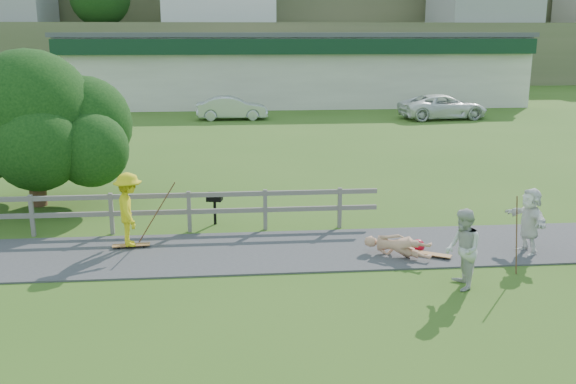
# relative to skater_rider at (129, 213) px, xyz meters

# --- Properties ---
(ground) EXTENTS (260.00, 260.00, 0.00)m
(ground) POSITION_rel_skater_rider_xyz_m (3.35, -2.05, -0.90)
(ground) COLOR #39631C
(ground) RESTS_ON ground
(path) EXTENTS (34.00, 3.00, 0.04)m
(path) POSITION_rel_skater_rider_xyz_m (3.35, -0.55, -0.88)
(path) COLOR #363638
(path) RESTS_ON ground
(fence) EXTENTS (15.05, 0.10, 1.10)m
(fence) POSITION_rel_skater_rider_xyz_m (-1.27, 1.25, -0.17)
(fence) COLOR #656159
(fence) RESTS_ON ground
(strip_mall) EXTENTS (32.50, 10.75, 5.10)m
(strip_mall) POSITION_rel_skater_rider_xyz_m (7.35, 32.89, 1.68)
(strip_mall) COLOR beige
(strip_mall) RESTS_ON ground
(skater_rider) EXTENTS (0.91, 1.28, 1.79)m
(skater_rider) POSITION_rel_skater_rider_xyz_m (0.00, 0.00, 0.00)
(skater_rider) COLOR yellow
(skater_rider) RESTS_ON ground
(skater_fallen) EXTENTS (1.22, 1.51, 0.58)m
(skater_fallen) POSITION_rel_skater_rider_xyz_m (6.28, -1.23, -0.61)
(skater_fallen) COLOR tan
(skater_fallen) RESTS_ON ground
(spectator_a) EXTENTS (0.71, 0.87, 1.68)m
(spectator_a) POSITION_rel_skater_rider_xyz_m (7.11, -3.15, -0.06)
(spectator_a) COLOR beige
(spectator_a) RESTS_ON ground
(spectator_d) EXTENTS (0.69, 1.54, 1.60)m
(spectator_d) POSITION_rel_skater_rider_xyz_m (9.44, -1.21, -0.10)
(spectator_d) COLOR white
(spectator_d) RESTS_ON ground
(car_silver) EXTENTS (4.26, 1.55, 1.39)m
(car_silver) POSITION_rel_skater_rider_xyz_m (2.70, 23.56, -0.20)
(car_silver) COLOR silver
(car_silver) RESTS_ON ground
(car_white) EXTENTS (5.54, 3.05, 1.47)m
(car_white) POSITION_rel_skater_rider_xyz_m (15.43, 22.67, -0.16)
(car_white) COLOR white
(car_white) RESTS_ON ground
(tree) EXTENTS (6.06, 6.06, 3.81)m
(tree) POSITION_rel_skater_rider_xyz_m (-3.37, 4.39, 1.01)
(tree) COLOR black
(tree) RESTS_ON ground
(bbq) EXTENTS (0.46, 0.38, 0.88)m
(bbq) POSITION_rel_skater_rider_xyz_m (2.00, 1.88, -0.45)
(bbq) COLOR black
(bbq) RESTS_ON ground
(longboard_rider) EXTENTS (0.91, 0.30, 0.10)m
(longboard_rider) POSITION_rel_skater_rider_xyz_m (0.00, 0.00, -0.85)
(longboard_rider) COLOR olive
(longboard_rider) RESTS_ON ground
(longboard_fallen) EXTENTS (0.88, 0.65, 0.10)m
(longboard_fallen) POSITION_rel_skater_rider_xyz_m (7.08, -1.33, -0.85)
(longboard_fallen) COLOR olive
(longboard_fallen) RESTS_ON ground
(helmet) EXTENTS (0.32, 0.32, 0.32)m
(helmet) POSITION_rel_skater_rider_xyz_m (6.88, -0.88, -0.74)
(helmet) COLOR red
(helmet) RESTS_ON ground
(pole_rider) EXTENTS (0.03, 0.03, 1.83)m
(pole_rider) POSITION_rel_skater_rider_xyz_m (0.60, 0.40, 0.02)
(pole_rider) COLOR brown
(pole_rider) RESTS_ON ground
(pole_spec_left) EXTENTS (0.03, 0.03, 1.77)m
(pole_spec_left) POSITION_rel_skater_rider_xyz_m (8.54, -2.50, -0.01)
(pole_spec_left) COLOR brown
(pole_spec_left) RESTS_ON ground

